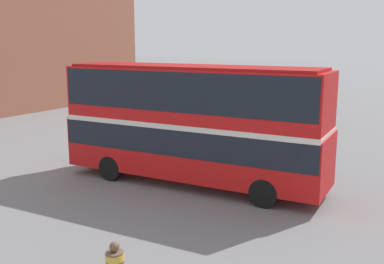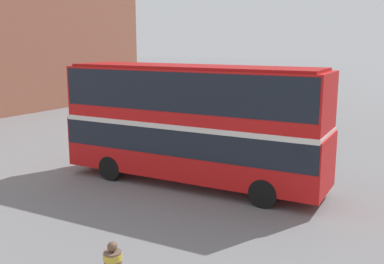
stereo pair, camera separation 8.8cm
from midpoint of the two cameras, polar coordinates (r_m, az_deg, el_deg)
ground_plane at (r=18.35m, az=2.08°, el=-6.57°), size 240.00×240.00×0.00m
double_decker_bus at (r=17.68m, az=-0.14°, el=1.83°), size 10.82×3.12×4.76m
parked_car_kerb_near at (r=31.98m, az=11.88°, el=2.37°), size 4.61×2.10×1.49m
parked_car_kerb_far at (r=26.90m, az=-2.87°, el=1.04°), size 4.81×2.71×1.59m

